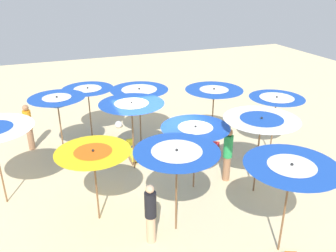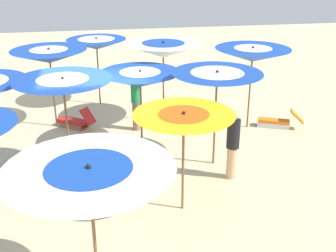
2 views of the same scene
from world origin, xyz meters
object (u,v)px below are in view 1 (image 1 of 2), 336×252
Objects in this scene: beach_umbrella_6 at (132,108)px; beachgoer_1 at (29,126)px; beach_umbrella_9 at (177,157)px; beach_ball at (119,124)px; beach_umbrella_2 at (139,93)px; beach_umbrella_7 at (57,103)px; beach_umbrella_3 at (88,92)px; lounger_1 at (133,153)px; beach_umbrella_0 at (276,102)px; beach_umbrella_10 at (94,158)px; beach_umbrella_5 at (195,133)px; beachgoer_0 at (228,153)px; beach_umbrella_1 at (214,94)px; beach_umbrella_8 at (291,173)px; beach_umbrella_4 at (261,125)px; lounger_0 at (213,148)px; beachgoer_2 at (151,213)px.

beachgoer_1 is at bearing 49.47° from beach_umbrella_6.
beach_ball is at bearing -1.16° from beach_umbrella_9.
beach_umbrella_2 is 3.11m from beach_umbrella_7.
beach_umbrella_3 is 3.23m from lounger_1.
beach_umbrella_9 is (-5.12, -2.41, -0.00)m from beach_umbrella_7.
beach_umbrella_2 is (2.77, 4.32, -0.01)m from beach_umbrella_0.
beach_umbrella_2 is 1.05× the size of beach_umbrella_10.
beach_umbrella_5 reaches higher than beachgoer_0.
beachgoer_0 reaches higher than lounger_1.
beach_umbrella_1 is 1.12× the size of beach_umbrella_5.
beach_umbrella_6 is at bearing 23.81° from beach_umbrella_8.
beach_ball is at bearing -50.90° from beach_umbrella_7.
lounger_1 is at bearing -11.05° from beach_umbrella_6.
beach_umbrella_0 is 0.95× the size of beach_umbrella_9.
beach_umbrella_1 is 7.73× the size of beach_ball.
beachgoer_1 is (4.70, 6.02, -0.01)m from beachgoer_0.
beach_umbrella_2 is 0.90× the size of beach_umbrella_4.
beach_umbrella_1 reaches higher than beach_umbrella_0.
beach_umbrella_1 is at bearing -100.37° from beach_umbrella_7.
beachgoer_1 is (2.87, 3.36, -1.31)m from beach_umbrella_6.
beach_umbrella_5 is at bearing 62.58° from beach_umbrella_4.
beach_umbrella_6 is 4.26m from beach_ball.
lounger_0 is 3.07m from lounger_1.
beach_umbrella_2 is 0.93× the size of beach_umbrella_7.
beachgoer_2 is (-4.45, 0.75, 0.69)m from lounger_1.
beach_umbrella_2 reaches higher than beachgoer_1.
beach_umbrella_6 is at bearing -35.91° from beach_umbrella_10.
beach_umbrella_1 is 5.04m from beach_umbrella_3.
beachgoer_1 reaches higher than beachgoer_2.
beach_umbrella_7 is 1.34× the size of beachgoer_1.
beach_umbrella_7 is 1.32× the size of beachgoer_0.
beach_umbrella_0 reaches higher than beach_umbrella_3.
beach_umbrella_3 is at bearing 16.64° from beach_umbrella_6.
beach_umbrella_2 is at bearing 57.34° from beach_umbrella_0.
beach_umbrella_8 is 9.90m from beachgoer_1.
beach_umbrella_6 is 1.01× the size of beach_umbrella_8.
beach_umbrella_7 is at bearing -109.05° from lounger_1.
beach_umbrella_6 is 1.35× the size of beachgoer_0.
beach_umbrella_0 is 1.99× the size of lounger_1.
beach_umbrella_7 is at bearing 25.27° from beach_umbrella_9.
beach_umbrella_9 is 2.22m from beach_umbrella_10.
beach_umbrella_4 is at bearing 107.86° from beachgoer_1.
beach_umbrella_8 is 3.59m from beachgoer_0.
beach_umbrella_1 is 0.98× the size of beach_umbrella_7.
beachgoer_1 is (6.39, 3.53, -1.23)m from beach_umbrella_9.
beach_umbrella_4 reaches higher than beachgoer_2.
beach_umbrella_5 is at bearing -124.78° from beachgoer_2.
beach_umbrella_10 is at bearing 102.64° from beach_umbrella_0.
beach_umbrella_8 is 7.92× the size of beach_ball.
beach_umbrella_10 is (-2.33, 1.69, -0.34)m from beach_umbrella_6.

